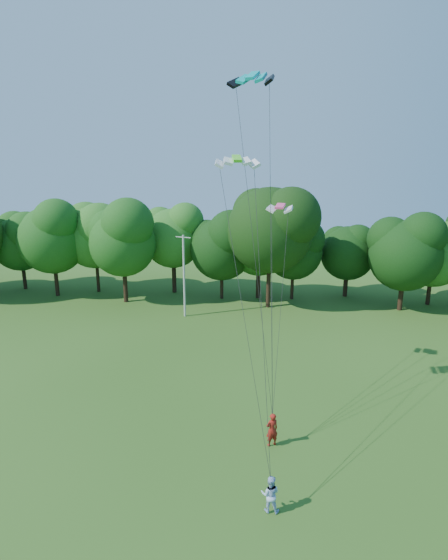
{
  "coord_description": "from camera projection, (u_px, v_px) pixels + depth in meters",
  "views": [
    {
      "loc": [
        2.17,
        -12.05,
        14.82
      ],
      "look_at": [
        0.47,
        13.0,
        8.23
      ],
      "focal_mm": 28.0,
      "sensor_mm": 36.0,
      "label": 1
    }
  ],
  "objects": [
    {
      "name": "utility_pole",
      "position": [
        184.0,
        275.0,
        43.3
      ],
      "size": [
        1.57,
        0.7,
        8.31
      ],
      "rotation": [
        0.0,
        0.0,
        -0.38
      ],
      "color": "#AFB0A7",
      "rests_on": "ground"
    },
    {
      "name": "kite_flyer_left",
      "position": [
        272.0,
        430.0,
        23.65
      ],
      "size": [
        0.84,
        0.72,
        1.93
      ],
      "primitive_type": "imported",
      "rotation": [
        0.0,
        0.0,
        3.59
      ],
      "color": "maroon",
      "rests_on": "ground"
    },
    {
      "name": "kite_flyer_right",
      "position": [
        270.0,
        494.0,
        19.14
      ],
      "size": [
        0.91,
        0.75,
        1.74
      ],
      "primitive_type": "imported",
      "rotation": [
        0.0,
        0.0,
        3.03
      ],
      "color": "#ACC5EF",
      "rests_on": "ground"
    },
    {
      "name": "kite_teal",
      "position": [
        252.0,
        76.0,
        25.04
      ],
      "size": [
        2.83,
        2.01,
        0.66
      ],
      "rotation": [
        0.0,
        0.0,
        -0.38
      ],
      "color": "#05A3A2",
      "rests_on": "ground"
    },
    {
      "name": "kite_green",
      "position": [
        237.0,
        159.0,
        23.44
      ],
      "size": [
        2.49,
        1.42,
        0.44
      ],
      "rotation": [
        0.0,
        0.0,
        0.16
      ],
      "color": "#57EA23",
      "rests_on": "ground"
    },
    {
      "name": "kite_pink",
      "position": [
        280.0,
        206.0,
        28.48
      ],
      "size": [
        1.84,
        1.25,
        0.34
      ],
      "rotation": [
        0.0,
        0.0,
        -0.29
      ],
      "color": "#F54482",
      "rests_on": "ground"
    },
    {
      "name": "tree_back_center",
      "position": [
        270.0,
        225.0,
        45.01
      ],
      "size": [
        9.8,
        9.8,
        14.25
      ],
      "color": "black",
      "rests_on": "ground"
    }
  ]
}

